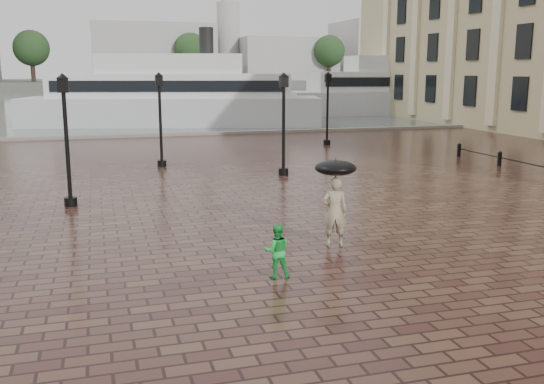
{
  "coord_description": "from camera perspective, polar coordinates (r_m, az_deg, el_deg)",
  "views": [
    {
      "loc": [
        -5.02,
        -11.71,
        4.65
      ],
      "look_at": [
        -0.53,
        3.72,
        1.4
      ],
      "focal_mm": 40.0,
      "sensor_mm": 36.0,
      "label": 1
    }
  ],
  "objects": [
    {
      "name": "ferry_near",
      "position": [
        52.57,
        -9.35,
        8.86
      ],
      "size": [
        25.46,
        11.7,
        8.12
      ],
      "rotation": [
        0.0,
        0.0,
        -0.24
      ],
      "color": "#BEBEBE",
      "rests_on": "ground"
    },
    {
      "name": "street_lamps",
      "position": [
        29.6,
        -9.62,
        6.76
      ],
      "size": [
        21.44,
        14.44,
        4.4
      ],
      "color": "black",
      "rests_on": "ground"
    },
    {
      "name": "quay_edge",
      "position": [
        44.24,
        -9.67,
        5.23
      ],
      "size": [
        80.0,
        0.6,
        0.3
      ],
      "primitive_type": "cube",
      "color": "slate",
      "rests_on": "ground"
    },
    {
      "name": "far_trees",
      "position": [
        149.87,
        -14.68,
        12.88
      ],
      "size": [
        188.0,
        8.0,
        13.5
      ],
      "color": "#2D2119",
      "rests_on": "ground"
    },
    {
      "name": "distant_skyline",
      "position": [
        170.29,
        2.02,
        13.03
      ],
      "size": [
        102.5,
        22.0,
        33.0
      ],
      "color": "#A29E9A",
      "rests_on": "ground"
    },
    {
      "name": "adult_pedestrian",
      "position": [
        16.25,
        5.92,
        -1.84
      ],
      "size": [
        0.78,
        0.63,
        1.87
      ],
      "primitive_type": "imported",
      "rotation": [
        0.0,
        0.0,
        2.85
      ],
      "color": "#9C8F6F",
      "rests_on": "ground"
    },
    {
      "name": "umbrella",
      "position": [
        16.03,
        6.0,
        2.27
      ],
      "size": [
        1.1,
        1.1,
        1.19
      ],
      "color": "black",
      "rests_on": "ground"
    },
    {
      "name": "child_pedestrian",
      "position": [
        13.77,
        0.45,
        -5.57
      ],
      "size": [
        0.68,
        0.57,
        1.24
      ],
      "primitive_type": "imported",
      "rotation": [
        0.0,
        0.0,
        2.97
      ],
      "color": "green",
      "rests_on": "ground"
    },
    {
      "name": "harbour_water",
      "position": [
        103.93,
        -13.6,
        8.54
      ],
      "size": [
        240.0,
        240.0,
        0.0
      ],
      "primitive_type": "plane",
      "color": "#475256",
      "rests_on": "ground"
    },
    {
      "name": "ferry_far",
      "position": [
        67.4,
        12.36,
        9.34
      ],
      "size": [
        25.8,
        7.88,
        8.34
      ],
      "rotation": [
        0.0,
        0.0,
        -0.07
      ],
      "color": "#BEBEBE",
      "rests_on": "ground"
    },
    {
      "name": "far_shore",
      "position": [
        171.82,
        -14.77,
        9.83
      ],
      "size": [
        300.0,
        60.0,
        2.0
      ],
      "primitive_type": "cube",
      "color": "#4C4C47",
      "rests_on": "ground"
    },
    {
      "name": "ground",
      "position": [
        13.56,
        6.62,
        -8.7
      ],
      "size": [
        300.0,
        300.0,
        0.0
      ],
      "primitive_type": "plane",
      "color": "#331A17",
      "rests_on": "ground"
    }
  ]
}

